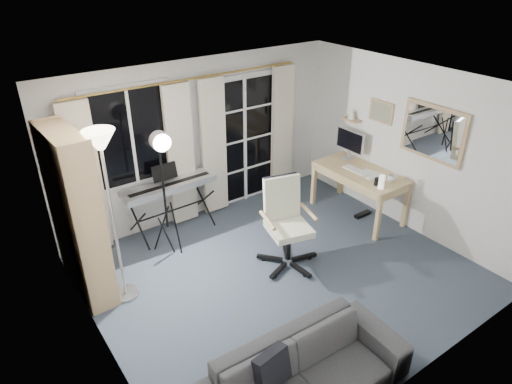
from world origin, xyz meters
The scene contains 17 objects.
floor centered at (0.00, 0.00, -0.01)m, with size 4.50×4.00×0.02m, color #35414D.
window centered at (-1.05, 1.97, 1.50)m, with size 1.20×0.08×1.40m.
french_door centered at (0.75, 1.97, 1.03)m, with size 1.32×0.09×2.11m.
curtains centered at (-0.14, 1.88, 1.09)m, with size 3.60×0.07×2.13m.
bookshelf centered at (-2.13, 1.10, 0.98)m, with size 0.38×0.98×2.08m.
torchiere_lamp centered at (-1.79, 0.78, 1.70)m, with size 0.44×0.44×2.11m.
keyboard_piano centered at (-0.70, 1.70, 0.75)m, with size 1.37×0.68×0.99m.
studio_light centered at (-0.96, 1.23, 1.45)m, with size 0.33×0.36×1.81m.
office_chair centered at (0.22, 0.25, 0.69)m, with size 0.81×0.81×1.17m.
desk centered at (1.88, 0.51, 0.66)m, with size 0.72×1.41×0.75m.
monitor centered at (2.08, 0.96, 1.04)m, with size 0.18×0.54×0.47m.
desk_clutter centered at (1.82, 0.27, 0.59)m, with size 0.44×0.86×0.95m.
mug centered at (1.98, 0.01, 0.81)m, with size 0.12×0.10×0.12m, color silver.
wall_mirror centered at (2.22, -0.35, 1.55)m, with size 0.04×0.94×0.74m.
framed_print centered at (2.23, 0.55, 1.60)m, with size 0.03×0.42×0.32m.
wall_shelf centered at (2.16, 1.05, 1.41)m, with size 0.16×0.30×0.18m.
sofa centered at (-0.98, -1.55, 0.39)m, with size 2.03×0.66×0.79m.
Camera 1 is at (-2.99, -3.63, 3.70)m, focal length 32.00 mm.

